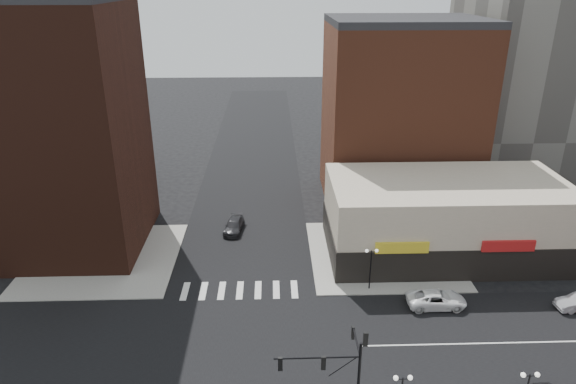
{
  "coord_description": "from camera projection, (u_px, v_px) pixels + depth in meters",
  "views": [
    {
      "loc": [
        3.07,
        -32.57,
        26.97
      ],
      "look_at": [
        4.32,
        5.61,
        11.0
      ],
      "focal_mm": 32.0,
      "sensor_mm": 36.0,
      "label": 1
    }
  ],
  "objects": [
    {
      "name": "ground",
      "position": [
        236.0,
        349.0,
        40.34
      ],
      "size": [
        240.0,
        240.0,
        0.0
      ],
      "primitive_type": "plane",
      "color": "black",
      "rests_on": "ground"
    },
    {
      "name": "road_ew",
      "position": [
        236.0,
        349.0,
        40.34
      ],
      "size": [
        200.0,
        14.0,
        0.02
      ],
      "primitive_type": "cube",
      "color": "black",
      "rests_on": "ground"
    },
    {
      "name": "road_ns",
      "position": [
        236.0,
        349.0,
        40.34
      ],
      "size": [
        14.0,
        200.0,
        0.02
      ],
      "primitive_type": "cube",
      "color": "black",
      "rests_on": "ground"
    },
    {
      "name": "sidewalk_nw",
      "position": [
        104.0,
        258.0,
        53.25
      ],
      "size": [
        15.0,
        15.0,
        0.12
      ],
      "primitive_type": "cube",
      "color": "gray",
      "rests_on": "ground"
    },
    {
      "name": "sidewalk_ne",
      "position": [
        382.0,
        254.0,
        54.13
      ],
      "size": [
        15.0,
        15.0,
        0.12
      ],
      "primitive_type": "cube",
      "color": "gray",
      "rests_on": "ground"
    },
    {
      "name": "building_nw",
      "position": [
        54.0,
        132.0,
        52.01
      ],
      "size": [
        16.0,
        15.0,
        25.0
      ],
      "primitive_type": "cube",
      "color": "#381B11",
      "rests_on": "ground"
    },
    {
      "name": "building_nw_low",
      "position": [
        9.0,
        148.0,
        68.42
      ],
      "size": [
        20.0,
        18.0,
        12.0
      ],
      "primitive_type": "cube",
      "color": "#381B11",
      "rests_on": "ground"
    },
    {
      "name": "building_ne_midrise",
      "position": [
        399.0,
        117.0,
        63.88
      ],
      "size": [
        18.0,
        15.0,
        22.0
      ],
      "primitive_type": "cube",
      "color": "brown",
      "rests_on": "ground"
    },
    {
      "name": "building_ne_row",
      "position": [
        445.0,
        223.0,
        53.54
      ],
      "size": [
        24.2,
        12.2,
        8.0
      ],
      "color": "#C4B49C",
      "rests_on": "ground"
    },
    {
      "name": "traffic_signal",
      "position": [
        343.0,
        367.0,
        31.43
      ],
      "size": [
        5.59,
        3.09,
        7.77
      ],
      "color": "black",
      "rests_on": "ground"
    },
    {
      "name": "street_lamp_ne",
      "position": [
        371.0,
        259.0,
        46.82
      ],
      "size": [
        1.22,
        0.32,
        4.16
      ],
      "color": "black",
      "rests_on": "sidewalk_ne"
    },
    {
      "name": "white_suv",
      "position": [
        436.0,
        299.0,
        45.35
      ],
      "size": [
        5.25,
        2.44,
        1.45
      ],
      "primitive_type": "imported",
      "rotation": [
        0.0,
        0.0,
        1.58
      ],
      "color": "white",
      "rests_on": "ground"
    },
    {
      "name": "dark_sedan_north",
      "position": [
        234.0,
        226.0,
        58.92
      ],
      "size": [
        2.49,
        4.89,
        1.36
      ],
      "primitive_type": "imported",
      "rotation": [
        0.0,
        0.0,
        -0.13
      ],
      "color": "black",
      "rests_on": "ground"
    }
  ]
}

